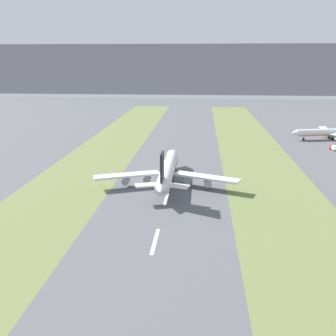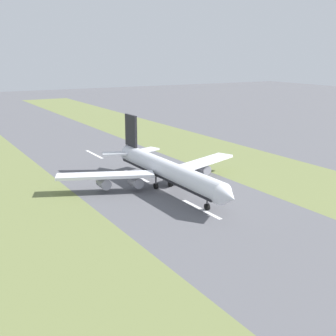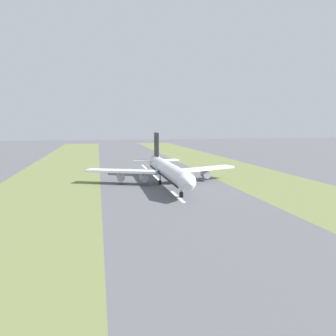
# 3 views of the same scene
# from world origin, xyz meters

# --- Properties ---
(ground_plane) EXTENTS (800.00, 800.00, 0.00)m
(ground_plane) POSITION_xyz_m (0.00, 0.00, 0.00)
(ground_plane) COLOR #56565B
(grass_median_west) EXTENTS (40.00, 600.00, 0.01)m
(grass_median_west) POSITION_xyz_m (-45.00, 0.00, 0.00)
(grass_median_west) COLOR olive
(grass_median_west) RESTS_ON ground
(grass_median_east) EXTENTS (40.00, 600.00, 0.01)m
(grass_median_east) POSITION_xyz_m (45.00, 0.00, 0.00)
(grass_median_east) COLOR olive
(grass_median_east) RESTS_ON ground
(centreline_dash_near) EXTENTS (1.20, 18.00, 0.01)m
(centreline_dash_near) POSITION_xyz_m (0.00, -59.59, 0.01)
(centreline_dash_near) COLOR silver
(centreline_dash_near) RESTS_ON ground
(centreline_dash_mid) EXTENTS (1.20, 18.00, 0.01)m
(centreline_dash_mid) POSITION_xyz_m (0.00, -19.59, 0.01)
(centreline_dash_mid) COLOR silver
(centreline_dash_mid) RESTS_ON ground
(centreline_dash_far) EXTENTS (1.20, 18.00, 0.01)m
(centreline_dash_far) POSITION_xyz_m (0.00, 20.41, 0.01)
(centreline_dash_far) COLOR silver
(centreline_dash_far) RESTS_ON ground
(airplane_main_jet) EXTENTS (64.14, 67.01, 20.20)m
(airplane_main_jet) POSITION_xyz_m (-1.06, -1.49, 6.02)
(airplane_main_jet) COLOR silver
(airplane_main_jet) RESTS_ON ground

